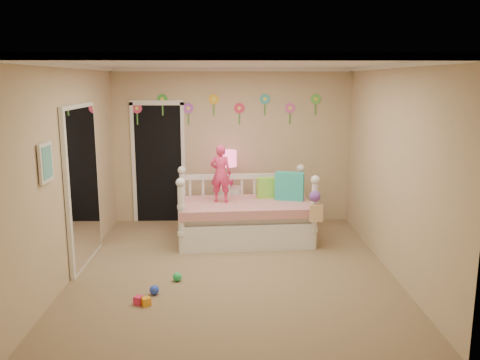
{
  "coord_description": "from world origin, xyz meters",
  "views": [
    {
      "loc": [
        -0.04,
        -6.03,
        2.4
      ],
      "look_at": [
        0.1,
        0.6,
        1.05
      ],
      "focal_mm": 36.83,
      "sensor_mm": 36.0,
      "label": 1
    }
  ],
  "objects_px": {
    "daybed": "(245,206)",
    "child": "(221,174)",
    "table_lamp": "(228,163)",
    "nightstand": "(228,207)"
  },
  "relations": [
    {
      "from": "child",
      "to": "nightstand",
      "type": "bearing_deg",
      "value": -87.07
    },
    {
      "from": "nightstand",
      "to": "child",
      "type": "bearing_deg",
      "value": -92.24
    },
    {
      "from": "daybed",
      "to": "child",
      "type": "height_order",
      "value": "child"
    },
    {
      "from": "nightstand",
      "to": "table_lamp",
      "type": "bearing_deg",
      "value": 92.98
    },
    {
      "from": "child",
      "to": "nightstand",
      "type": "height_order",
      "value": "child"
    },
    {
      "from": "daybed",
      "to": "child",
      "type": "xyz_separation_m",
      "value": [
        -0.36,
        0.02,
        0.49
      ]
    },
    {
      "from": "nightstand",
      "to": "table_lamp",
      "type": "xyz_separation_m",
      "value": [
        0.0,
        0.0,
        0.74
      ]
    },
    {
      "from": "child",
      "to": "table_lamp",
      "type": "distance_m",
      "value": 0.71
    },
    {
      "from": "nightstand",
      "to": "daybed",
      "type": "bearing_deg",
      "value": -63.93
    },
    {
      "from": "daybed",
      "to": "table_lamp",
      "type": "distance_m",
      "value": 0.93
    }
  ]
}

